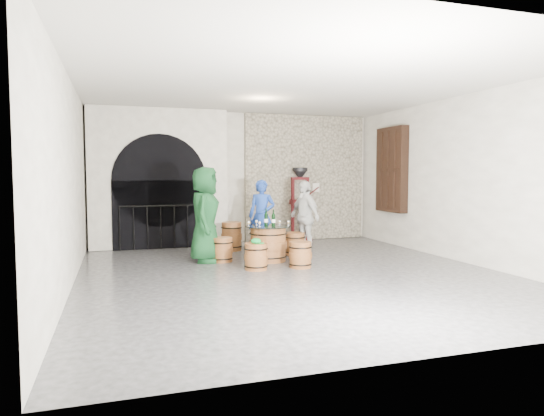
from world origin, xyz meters
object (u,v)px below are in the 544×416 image
object	(u,v)px
barrel_stool_near_left	(256,257)
wine_bottle_right	(266,219)
person_white	(304,217)
person_green	(205,215)
side_barrel	(232,236)
barrel_stool_near_right	(300,255)
person_blue	(262,216)
corking_press	(300,199)
barrel_stool_far	(263,243)
wine_bottle_center	(273,219)
barrel_stool_left	(222,250)
wine_bottle_left	(266,219)
barrel_stool_right	(295,244)
barrel_table	(268,244)

from	to	relation	value
barrel_stool_near_left	wine_bottle_right	distance (m)	1.17
person_white	person_green	bearing A→B (deg)	-95.01
side_barrel	barrel_stool_near_right	bearing A→B (deg)	-72.31
person_blue	corking_press	size ratio (longest dim) A/B	0.85
barrel_stool_far	person_green	distance (m)	1.62
wine_bottle_center	side_barrel	distance (m)	1.74
barrel_stool_left	barrel_stool_near_right	distance (m)	1.60
barrel_stool_far	wine_bottle_left	size ratio (longest dim) A/B	1.45
person_green	wine_bottle_left	size ratio (longest dim) A/B	5.64
wine_bottle_right	corking_press	world-z (taller)	corking_press
barrel_stool_near_right	wine_bottle_left	world-z (taller)	wine_bottle_left
barrel_stool_left	side_barrel	world-z (taller)	side_barrel
barrel_stool_right	wine_bottle_left	world-z (taller)	wine_bottle_left
person_green	wine_bottle_right	distance (m)	1.20
wine_bottle_left	person_green	bearing A→B (deg)	167.83
wine_bottle_right	wine_bottle_left	bearing A→B (deg)	-108.33
barrel_table	barrel_stool_far	world-z (taller)	barrel_table
barrel_stool_right	barrel_stool_near_left	distance (m)	1.74
barrel_stool_near_left	corking_press	size ratio (longest dim) A/B	0.25
person_blue	side_barrel	xyz separation A→B (m)	(-0.56, 0.46, -0.47)
barrel_stool_far	person_blue	bearing A→B (deg)	80.11
barrel_stool_near_right	person_white	bearing A→B (deg)	65.93
wine_bottle_left	side_barrel	world-z (taller)	wine_bottle_left
person_green	wine_bottle_right	size ratio (longest dim) A/B	5.64
person_green	person_blue	bearing A→B (deg)	-42.27
wine_bottle_left	wine_bottle_center	size ratio (longest dim) A/B	1.00
wine_bottle_right	person_blue	bearing A→B (deg)	78.82
person_white	wine_bottle_left	bearing A→B (deg)	-73.83
barrel_stool_right	barrel_stool_near_right	bearing A→B (deg)	-106.48
wine_bottle_right	corking_press	bearing A→B (deg)	55.14
barrel_stool_near_right	person_green	world-z (taller)	person_green
person_white	wine_bottle_center	world-z (taller)	person_white
barrel_stool_right	person_green	bearing A→B (deg)	-173.74
person_white	side_barrel	size ratio (longest dim) A/B	2.46
barrel_stool_right	side_barrel	bearing A→B (deg)	138.03
barrel_stool_near_right	person_white	distance (m)	1.72
barrel_stool_near_left	person_white	size ratio (longest dim) A/B	0.30
barrel_stool_left	wine_bottle_left	distance (m)	1.04
barrel_stool_near_right	corking_press	distance (m)	3.56
barrel_stool_far	corking_press	distance (m)	2.27
barrel_stool_right	corking_press	bearing A→B (deg)	66.26
barrel_stool_near_right	person_green	xyz separation A→B (m)	(-1.54, 1.10, 0.68)
person_green	person_white	world-z (taller)	person_green
barrel_stool_far	barrel_stool_near_left	bearing A→B (deg)	-110.55
person_blue	wine_bottle_right	world-z (taller)	person_blue
side_barrel	person_green	bearing A→B (deg)	-123.19
barrel_stool_left	side_barrel	size ratio (longest dim) A/B	0.75
barrel_table	person_green	size ratio (longest dim) A/B	0.49
barrel_table	person_white	bearing A→B (deg)	33.32
person_white	wine_bottle_left	size ratio (longest dim) A/B	4.80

